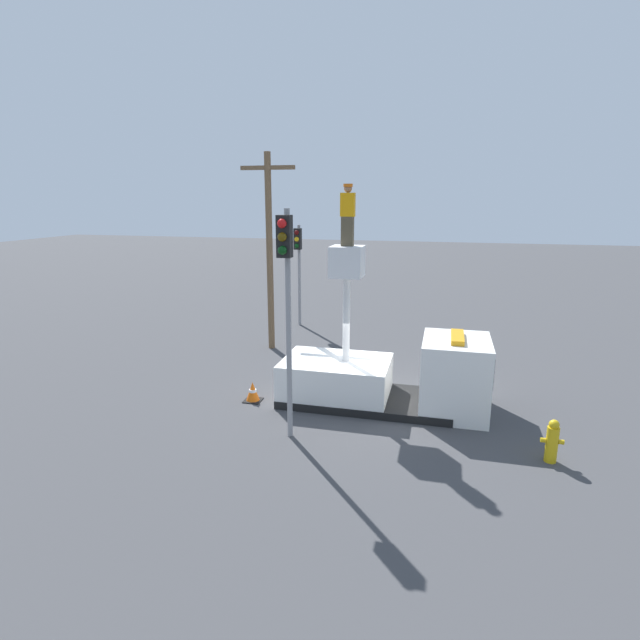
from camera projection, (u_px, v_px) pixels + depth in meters
ground_plane at (366, 402)px, 15.43m from camera, size 120.00×120.00×0.00m
bucket_truck at (388, 376)px, 15.06m from camera, size 6.17×2.39×4.80m
worker at (348, 215)px, 14.23m from camera, size 0.40×0.26×1.75m
traffic_light_pole at (286, 282)px, 12.15m from camera, size 0.34×0.57×5.92m
traffic_light_across at (298, 255)px, 23.91m from camera, size 0.34×0.57×4.91m
fire_hydrant at (552, 441)px, 11.85m from camera, size 0.52×0.28×1.08m
traffic_cone_rear at (253, 392)px, 15.48m from camera, size 0.53×0.53×0.61m
utility_pole at (269, 246)px, 20.05m from camera, size 2.20×0.26×7.90m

